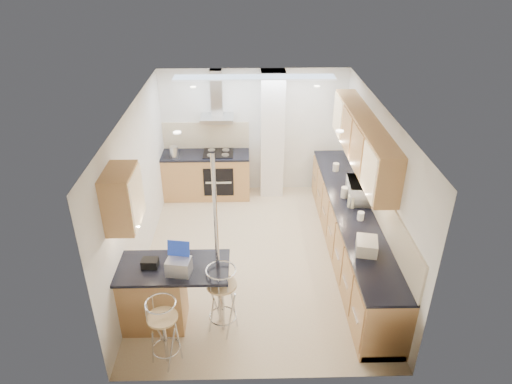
{
  "coord_description": "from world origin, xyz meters",
  "views": [
    {
      "loc": [
        -0.16,
        -6.07,
        4.53
      ],
      "look_at": [
        -0.01,
        0.2,
        1.1
      ],
      "focal_mm": 32.0,
      "sensor_mm": 36.0,
      "label": 1
    }
  ],
  "objects_px": {
    "laptop": "(179,266)",
    "microwave": "(361,191)",
    "bread_bin": "(367,246)",
    "bar_stool_near": "(164,332)",
    "bar_stool_end": "(222,300)"
  },
  "relations": [
    {
      "from": "microwave",
      "to": "laptop",
      "type": "bearing_deg",
      "value": 128.63
    },
    {
      "from": "bar_stool_end",
      "to": "bread_bin",
      "type": "distance_m",
      "value": 2.02
    },
    {
      "from": "bar_stool_end",
      "to": "bread_bin",
      "type": "bearing_deg",
      "value": -69.96
    },
    {
      "from": "bar_stool_end",
      "to": "bread_bin",
      "type": "xyz_separation_m",
      "value": [
        1.91,
        0.43,
        0.51
      ]
    },
    {
      "from": "bar_stool_near",
      "to": "bread_bin",
      "type": "relative_size",
      "value": 2.75
    },
    {
      "from": "bar_stool_near",
      "to": "bread_bin",
      "type": "distance_m",
      "value": 2.8
    },
    {
      "from": "microwave",
      "to": "bar_stool_end",
      "type": "height_order",
      "value": "microwave"
    },
    {
      "from": "bread_bin",
      "to": "laptop",
      "type": "bearing_deg",
      "value": -158.08
    },
    {
      "from": "bread_bin",
      "to": "bar_stool_near",
      "type": "bearing_deg",
      "value": -147.88
    },
    {
      "from": "laptop",
      "to": "bar_stool_near",
      "type": "bearing_deg",
      "value": -97.47
    },
    {
      "from": "microwave",
      "to": "bar_stool_end",
      "type": "relative_size",
      "value": 0.58
    },
    {
      "from": "laptop",
      "to": "bread_bin",
      "type": "distance_m",
      "value": 2.46
    },
    {
      "from": "bar_stool_near",
      "to": "laptop",
      "type": "bearing_deg",
      "value": 85.09
    },
    {
      "from": "microwave",
      "to": "laptop",
      "type": "distance_m",
      "value": 3.21
    },
    {
      "from": "laptop",
      "to": "microwave",
      "type": "bearing_deg",
      "value": 43.47
    }
  ]
}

